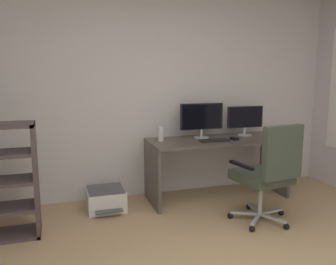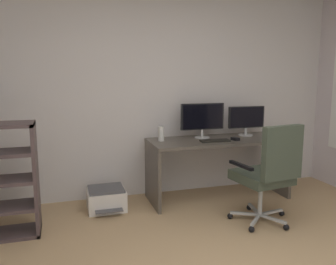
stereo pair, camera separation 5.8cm
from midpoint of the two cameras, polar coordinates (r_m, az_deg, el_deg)
name	(u,v)px [view 2 (the right image)]	position (r m, az deg, el deg)	size (l,w,h in m)	color
wall_back	(147,95)	(4.37, -3.03, 6.12)	(4.93, 0.10, 2.50)	silver
desk	(218,154)	(4.31, 8.48, -3.41)	(1.67, 0.65, 0.73)	#4F4840
monitor_main	(202,118)	(4.29, 5.98, 2.39)	(0.55, 0.18, 0.42)	#B2B5B7
monitor_secondary	(246,119)	(4.55, 12.91, 2.22)	(0.48, 0.18, 0.37)	#B2B5B7
keyboard	(215,141)	(4.11, 8.00, -1.32)	(0.34, 0.13, 0.02)	black
computer_mouse	(235,139)	(4.22, 11.21, -1.02)	(0.06, 0.10, 0.03)	black
desktop_speaker	(161,134)	(4.09, -0.72, -0.22)	(0.07, 0.07, 0.17)	silver
office_chair	(269,171)	(3.64, 16.39, -5.96)	(0.63, 0.67, 1.04)	#B7BABC
printer	(106,199)	(4.08, -9.54, -10.52)	(0.42, 0.47, 0.25)	silver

